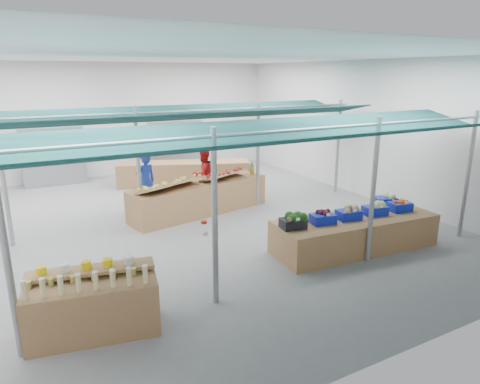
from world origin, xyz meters
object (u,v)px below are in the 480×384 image
Objects in this scene: bottle_shelf at (93,304)px; vendor_right at (204,175)px; vendor_left at (146,181)px; veg_counter at (355,233)px; fruit_counter at (200,198)px; crate_stack at (394,219)px.

bottle_shelf is 1.23× the size of vendor_right.
vendor_left is 1.80m from vendor_right.
vendor_left is (2.49, 5.62, 0.36)m from bottle_shelf.
veg_counter is at bearing 16.51° from bottle_shelf.
vendor_right is at bearing 50.01° from fruit_counter.
vendor_left is at bearing 127.03° from veg_counter.
bottle_shelf is 6.15m from vendor_left.
veg_counter reaches higher than crate_stack.
bottle_shelf reaches higher than fruit_counter.
vendor_right is at bearing 110.26° from veg_counter.
bottle_shelf is at bearing -169.92° from veg_counter.
vendor_right is at bearing 123.51° from crate_stack.
crate_stack is at bearing 18.20° from veg_counter.
crate_stack is 5.63m from vendor_right.
vendor_left and vendor_right have the same top height.
fruit_counter is (3.69, 4.52, -0.02)m from bottle_shelf.
crate_stack is 0.37× the size of vendor_left.
crate_stack is 6.79m from vendor_left.
veg_counter is 2.29× the size of vendor_right.
bottle_shelf is 1.23× the size of vendor_left.
bottle_shelf is 3.35× the size of crate_stack.
fruit_counter reaches higher than veg_counter.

